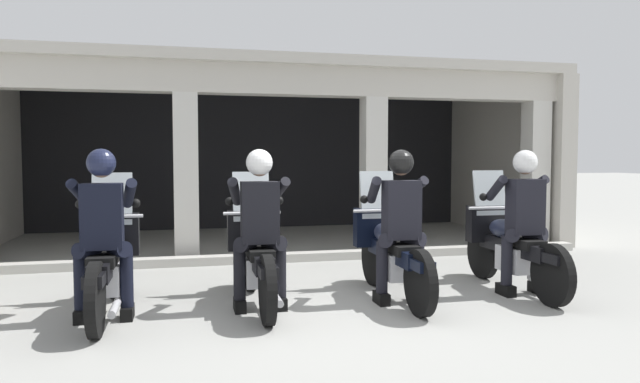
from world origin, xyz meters
name	(u,v)px	position (x,y,z in m)	size (l,w,h in m)	color
ground_plane	(283,257)	(0.00, 3.00, 0.00)	(80.00, 80.00, 0.00)	#999993
station_building	(264,134)	(0.03, 5.29, 1.94)	(9.74, 4.34, 3.04)	black
kerb_strip	(289,257)	(0.03, 2.63, 0.06)	(9.24, 0.24, 0.12)	#B7B5AD
motorcycle_far_left	(108,261)	(-2.17, 0.32, 0.50)	(0.62, 2.04, 1.35)	black
police_officer_far_left	(103,219)	(-2.17, 0.04, 0.94)	(0.63, 0.61, 1.58)	black
motorcycle_center_left	(256,255)	(-0.72, 0.35, 0.50)	(0.62, 2.04, 1.35)	black
police_officer_center_left	(259,215)	(-0.72, 0.07, 0.94)	(0.63, 0.61, 1.58)	black
motorcycle_center_right	(390,250)	(0.72, 0.30, 0.50)	(0.62, 2.04, 1.35)	black
police_officer_center_right	(400,213)	(0.72, 0.02, 0.94)	(0.63, 0.61, 1.58)	black
motorcycle_far_right	(509,245)	(2.17, 0.35, 0.50)	(0.62, 2.04, 1.35)	black
police_officer_far_right	(523,209)	(2.17, 0.06, 0.94)	(0.63, 0.61, 1.58)	black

